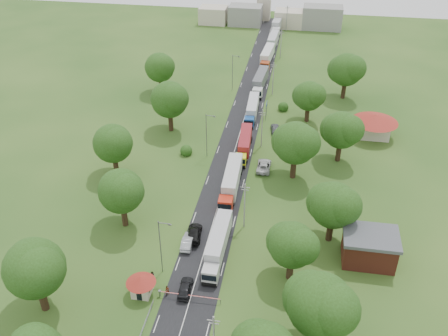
% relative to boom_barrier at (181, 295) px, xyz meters
% --- Properties ---
extents(ground, '(260.00, 260.00, 0.00)m').
position_rel_boom_barrier_xyz_m(ground, '(1.36, 25.00, -0.89)').
color(ground, '#244818').
rests_on(ground, ground).
extents(road, '(8.00, 200.00, 0.04)m').
position_rel_boom_barrier_xyz_m(road, '(1.36, 45.00, -0.89)').
color(road, black).
rests_on(road, ground).
extents(boom_barrier, '(9.22, 0.35, 1.18)m').
position_rel_boom_barrier_xyz_m(boom_barrier, '(0.00, 0.00, 0.00)').
color(boom_barrier, slate).
rests_on(boom_barrier, ground).
extents(guard_booth, '(4.40, 4.40, 3.45)m').
position_rel_boom_barrier_xyz_m(guard_booth, '(-5.84, -0.00, 1.27)').
color(guard_booth, beige).
rests_on(guard_booth, ground).
extents(info_sign, '(0.12, 3.10, 4.10)m').
position_rel_boom_barrier_xyz_m(info_sign, '(6.56, 60.00, 2.11)').
color(info_sign, slate).
rests_on(info_sign, ground).
extents(pole_1, '(1.60, 0.24, 9.00)m').
position_rel_boom_barrier_xyz_m(pole_1, '(6.86, 18.00, 3.79)').
color(pole_1, gray).
rests_on(pole_1, ground).
extents(pole_2, '(1.60, 0.24, 9.00)m').
position_rel_boom_barrier_xyz_m(pole_2, '(6.86, 46.00, 3.79)').
color(pole_2, gray).
rests_on(pole_2, ground).
extents(pole_3, '(1.60, 0.24, 9.00)m').
position_rel_boom_barrier_xyz_m(pole_3, '(6.86, 74.00, 3.79)').
color(pole_3, gray).
rests_on(pole_3, ground).
extents(pole_4, '(1.60, 0.24, 9.00)m').
position_rel_boom_barrier_xyz_m(pole_4, '(6.86, 102.00, 3.79)').
color(pole_4, gray).
rests_on(pole_4, ground).
extents(pole_5, '(1.60, 0.24, 9.00)m').
position_rel_boom_barrier_xyz_m(pole_5, '(6.86, 130.00, 3.79)').
color(pole_5, gray).
rests_on(pole_5, ground).
extents(lamp_0, '(2.03, 0.22, 10.00)m').
position_rel_boom_barrier_xyz_m(lamp_0, '(-3.99, 5.00, 4.66)').
color(lamp_0, slate).
rests_on(lamp_0, ground).
extents(lamp_1, '(2.03, 0.22, 10.00)m').
position_rel_boom_barrier_xyz_m(lamp_1, '(-3.99, 40.00, 4.66)').
color(lamp_1, slate).
rests_on(lamp_1, ground).
extents(lamp_2, '(2.03, 0.22, 10.00)m').
position_rel_boom_barrier_xyz_m(lamp_2, '(-3.99, 75.00, 4.66)').
color(lamp_2, slate).
rests_on(lamp_2, ground).
extents(tree_1, '(9.60, 9.60, 12.05)m').
position_rel_boom_barrier_xyz_m(tree_1, '(19.34, -4.83, 6.96)').
color(tree_1, '#382616').
rests_on(tree_1, ground).
extents(tree_2, '(8.00, 8.00, 10.10)m').
position_rel_boom_barrier_xyz_m(tree_2, '(15.35, 7.14, 5.70)').
color(tree_2, '#382616').
rests_on(tree_2, ground).
extents(tree_3, '(8.80, 8.80, 11.07)m').
position_rel_boom_barrier_xyz_m(tree_3, '(21.35, 17.16, 6.33)').
color(tree_3, '#382616').
rests_on(tree_3, ground).
extents(tree_4, '(9.60, 9.60, 12.05)m').
position_rel_boom_barrier_xyz_m(tree_4, '(14.34, 35.17, 6.96)').
color(tree_4, '#382616').
rests_on(tree_4, ground).
extents(tree_5, '(8.80, 8.80, 11.07)m').
position_rel_boom_barrier_xyz_m(tree_5, '(23.35, 43.16, 6.33)').
color(tree_5, '#382616').
rests_on(tree_5, ground).
extents(tree_6, '(8.00, 8.00, 10.10)m').
position_rel_boom_barrier_xyz_m(tree_6, '(16.35, 60.14, 5.70)').
color(tree_6, '#382616').
rests_on(tree_6, ground).
extents(tree_7, '(9.60, 9.60, 12.05)m').
position_rel_boom_barrier_xyz_m(tree_7, '(25.34, 75.17, 6.96)').
color(tree_7, '#382616').
rests_on(tree_7, ground).
extents(tree_9, '(9.60, 9.60, 12.05)m').
position_rel_boom_barrier_xyz_m(tree_9, '(-18.66, -4.83, 6.96)').
color(tree_9, '#382616').
rests_on(tree_9, ground).
extents(tree_10, '(8.80, 8.80, 11.07)m').
position_rel_boom_barrier_xyz_m(tree_10, '(-13.65, 15.16, 6.33)').
color(tree_10, '#382616').
rests_on(tree_10, ground).
extents(tree_11, '(8.80, 8.80, 11.07)m').
position_rel_boom_barrier_xyz_m(tree_11, '(-20.65, 30.16, 6.33)').
color(tree_11, '#382616').
rests_on(tree_11, ground).
extents(tree_12, '(9.60, 9.60, 12.05)m').
position_rel_boom_barrier_xyz_m(tree_12, '(-14.66, 50.17, 6.96)').
color(tree_12, '#382616').
rests_on(tree_12, ground).
extents(tree_13, '(8.80, 8.80, 11.07)m').
position_rel_boom_barrier_xyz_m(tree_13, '(-22.65, 70.16, 6.33)').
color(tree_13, '#382616').
rests_on(tree_13, ground).
extents(house_brick, '(8.60, 6.60, 5.20)m').
position_rel_boom_barrier_xyz_m(house_brick, '(27.36, 13.00, 1.76)').
color(house_brick, maroon).
rests_on(house_brick, ground).
extents(house_cream, '(10.08, 10.08, 5.80)m').
position_rel_boom_barrier_xyz_m(house_cream, '(31.36, 55.00, 2.75)').
color(house_cream, beige).
rests_on(house_cream, ground).
extents(distant_town, '(52.00, 8.00, 8.00)m').
position_rel_boom_barrier_xyz_m(distant_town, '(2.04, 135.00, 2.60)').
color(distant_town, gray).
rests_on(distant_town, ground).
extents(church, '(5.00, 5.00, 12.30)m').
position_rel_boom_barrier_xyz_m(church, '(-2.64, 143.00, 4.50)').
color(church, beige).
rests_on(church, ground).
extents(truck_0, '(2.59, 14.38, 3.99)m').
position_rel_boom_barrier_xyz_m(truck_0, '(3.63, 10.32, 1.22)').
color(truck_0, '#BDBDBD').
rests_on(truck_0, ground).
extents(truck_1, '(3.01, 15.32, 4.24)m').
position_rel_boom_barrier_xyz_m(truck_1, '(3.01, 28.18, 1.36)').
color(truck_1, red).
rests_on(truck_1, ground).
extents(truck_2, '(2.93, 13.54, 3.74)m').
position_rel_boom_barrier_xyz_m(truck_2, '(3.51, 43.12, 1.09)').
color(truck_2, yellow).
rests_on(truck_2, ground).
extents(truck_3, '(2.72, 13.63, 3.77)m').
position_rel_boom_barrier_xyz_m(truck_3, '(3.10, 60.21, 1.11)').
color(truck_3, navy).
rests_on(truck_3, ground).
extents(truck_4, '(3.32, 14.92, 4.12)m').
position_rel_boom_barrier_xyz_m(truck_4, '(3.17, 77.17, 1.29)').
color(truck_4, silver).
rests_on(truck_4, ground).
extents(truck_5, '(3.41, 15.13, 4.18)m').
position_rel_boom_barrier_xyz_m(truck_5, '(3.18, 96.59, 1.32)').
color(truck_5, '#9A3617').
rests_on(truck_5, ground).
extents(truck_6, '(2.97, 14.51, 4.01)m').
position_rel_boom_barrier_xyz_m(truck_6, '(3.66, 111.21, 1.24)').
color(truck_6, '#225B27').
rests_on(truck_6, ground).
extents(truck_7, '(3.46, 15.59, 4.31)m').
position_rel_boom_barrier_xyz_m(truck_7, '(3.73, 129.83, 1.39)').
color(truck_7, silver).
rests_on(truck_7, ground).
extents(car_lane_front, '(2.15, 4.77, 1.59)m').
position_rel_boom_barrier_xyz_m(car_lane_front, '(0.35, 1.50, -0.10)').
color(car_lane_front, black).
rests_on(car_lane_front, ground).
extents(car_lane_mid, '(1.84, 4.92, 1.61)m').
position_rel_boom_barrier_xyz_m(car_lane_mid, '(-1.64, 11.62, -0.09)').
color(car_lane_mid, '#9DA0A4').
rests_on(car_lane_mid, ground).
extents(car_lane_rear, '(2.95, 6.00, 1.68)m').
position_rel_boom_barrier_xyz_m(car_lane_rear, '(-1.03, 13.77, -0.05)').
color(car_lane_rear, black).
rests_on(car_lane_rear, ground).
extents(car_verge_near, '(2.76, 5.96, 1.65)m').
position_rel_boom_barrier_xyz_m(car_verge_near, '(8.36, 36.91, -0.07)').
color(car_verge_near, '#BEBEBE').
rests_on(car_verge_near, ground).
extents(car_verge_far, '(2.69, 5.13, 1.67)m').
position_rel_boom_barrier_xyz_m(car_verge_far, '(9.36, 53.36, -0.06)').
color(car_verge_far, '#54575C').
rests_on(car_verge_far, ground).
extents(pedestrian_near, '(0.71, 0.64, 1.63)m').
position_rel_boom_barrier_xyz_m(pedestrian_near, '(-2.14, 0.50, -0.07)').
color(pedestrian_near, gray).
rests_on(pedestrian_near, ground).
extents(pedestrian_booth, '(1.00, 0.96, 1.63)m').
position_rel_boom_barrier_xyz_m(pedestrian_booth, '(-5.14, 3.00, -0.08)').
color(pedestrian_booth, gray).
rests_on(pedestrian_booth, ground).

